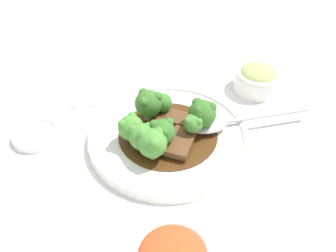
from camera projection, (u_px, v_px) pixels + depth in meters
ground_plane at (168, 141)px, 0.68m from camera, size 4.00×4.00×0.00m
main_plate at (168, 136)px, 0.67m from camera, size 0.27×0.27×0.02m
beef_strip_0 at (154, 128)px, 0.67m from camera, size 0.06×0.07×0.01m
beef_strip_1 at (177, 118)px, 0.69m from camera, size 0.08×0.06×0.01m
beef_strip_2 at (181, 142)px, 0.64m from camera, size 0.06×0.08×0.01m
broccoli_floret_0 at (162, 102)px, 0.69m from camera, size 0.03×0.03×0.04m
broccoli_floret_1 at (152, 143)px, 0.60m from camera, size 0.05×0.05×0.05m
broccoli_floret_2 at (193, 123)px, 0.64m from camera, size 0.03×0.03×0.04m
broccoli_floret_3 at (148, 103)px, 0.67m from camera, size 0.05×0.05×0.06m
broccoli_floret_4 at (142, 136)px, 0.62m from camera, size 0.04×0.04×0.05m
broccoli_floret_5 at (131, 127)px, 0.63m from camera, size 0.04×0.04×0.05m
broccoli_floret_6 at (202, 113)px, 0.65m from camera, size 0.05×0.05×0.06m
broccoli_floret_7 at (162, 131)px, 0.62m from camera, size 0.04×0.04×0.05m
serving_spoon at (215, 123)px, 0.67m from camera, size 0.23×0.07×0.01m
side_bowl_appetizer at (257, 78)px, 0.77m from camera, size 0.09×0.09×0.05m
sauce_dish at (35, 135)px, 0.68m from camera, size 0.08×0.08×0.01m
paper_napkin at (88, 93)px, 0.78m from camera, size 0.11×0.09×0.01m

